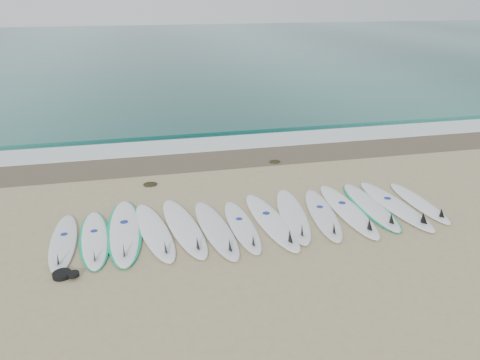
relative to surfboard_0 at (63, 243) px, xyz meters
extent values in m
plane|color=tan|center=(3.87, 0.10, -0.05)|extent=(120.00, 120.00, 0.00)
cube|color=#1C5951|center=(3.87, 32.60, -0.04)|extent=(120.00, 55.00, 0.03)
cube|color=brown|center=(3.87, 4.20, -0.05)|extent=(120.00, 1.80, 0.01)
cube|color=silver|center=(3.87, 5.60, -0.03)|extent=(120.00, 1.40, 0.04)
cube|color=#1C5951|center=(3.87, 7.10, 0.00)|extent=(120.00, 1.00, 0.10)
ellipsoid|color=silver|center=(0.00, 0.07, -0.01)|extent=(0.56, 2.40, 0.08)
cone|color=black|center=(0.02, -0.80, 0.13)|extent=(0.21, 0.26, 0.25)
cylinder|color=navy|center=(-0.01, 0.30, 0.03)|extent=(0.14, 0.14, 0.01)
ellipsoid|color=white|center=(0.58, 0.08, -0.01)|extent=(0.67, 2.46, 0.08)
ellipsoid|color=#00B672|center=(0.58, 0.08, -0.02)|extent=(0.76, 2.48, 0.06)
cone|color=black|center=(0.64, -0.81, 0.13)|extent=(0.22, 0.27, 0.26)
cylinder|color=navy|center=(0.56, 0.31, 0.03)|extent=(0.15, 0.15, 0.01)
ellipsoid|color=white|center=(1.16, 0.26, 0.00)|extent=(0.61, 2.90, 0.09)
ellipsoid|color=#00B672|center=(1.16, 0.26, -0.01)|extent=(0.71, 2.92, 0.07)
cone|color=black|center=(1.16, -0.80, 0.17)|extent=(0.25, 0.31, 0.31)
cylinder|color=navy|center=(1.16, 0.54, 0.05)|extent=(0.17, 0.17, 0.01)
ellipsoid|color=white|center=(1.75, 0.12, -0.01)|extent=(0.99, 2.73, 0.09)
cone|color=black|center=(1.91, -0.85, 0.15)|extent=(0.27, 0.32, 0.29)
ellipsoid|color=white|center=(2.35, 0.16, 0.00)|extent=(0.99, 2.86, 0.09)
cone|color=black|center=(2.50, -0.85, 0.16)|extent=(0.28, 0.33, 0.30)
ellipsoid|color=silver|center=(2.98, -0.06, -0.01)|extent=(0.83, 2.74, 0.09)
cone|color=black|center=(3.08, -1.05, 0.15)|extent=(0.26, 0.31, 0.29)
ellipsoid|color=white|center=(3.54, -0.06, -0.01)|extent=(0.55, 2.43, 0.08)
cone|color=black|center=(3.55, -0.94, 0.13)|extent=(0.21, 0.26, 0.26)
cylinder|color=navy|center=(3.53, 0.18, 0.03)|extent=(0.14, 0.14, 0.01)
ellipsoid|color=white|center=(4.18, 0.02, 0.00)|extent=(0.81, 2.83, 0.09)
cone|color=black|center=(4.27, -1.00, 0.16)|extent=(0.26, 0.32, 0.30)
cylinder|color=navy|center=(4.16, 0.28, 0.04)|extent=(0.17, 0.17, 0.01)
ellipsoid|color=white|center=(4.73, 0.19, -0.01)|extent=(0.96, 2.77, 0.09)
cone|color=black|center=(4.59, -0.79, 0.15)|extent=(0.27, 0.32, 0.29)
ellipsoid|color=silver|center=(5.39, 0.09, -0.01)|extent=(0.93, 2.65, 0.08)
cone|color=black|center=(5.24, -0.85, 0.14)|extent=(0.26, 0.31, 0.28)
cylinder|color=navy|center=(5.42, 0.34, 0.03)|extent=(0.17, 0.17, 0.01)
ellipsoid|color=white|center=(5.99, 0.14, 0.00)|extent=(0.60, 2.83, 0.09)
cone|color=black|center=(5.98, -0.90, 0.16)|extent=(0.24, 0.30, 0.30)
cylinder|color=navy|center=(5.99, 0.41, 0.04)|extent=(0.16, 0.16, 0.01)
ellipsoid|color=white|center=(6.59, 0.22, -0.01)|extent=(0.60, 2.61, 0.08)
ellipsoid|color=#00B672|center=(6.59, 0.22, -0.01)|extent=(0.69, 2.63, 0.06)
cone|color=black|center=(6.57, -0.73, 0.14)|extent=(0.23, 0.28, 0.28)
ellipsoid|color=white|center=(7.14, 0.14, 0.00)|extent=(0.76, 2.82, 0.09)
cone|color=black|center=(7.21, -0.88, 0.16)|extent=(0.25, 0.31, 0.30)
cylinder|color=navy|center=(7.13, 0.40, 0.04)|extent=(0.17, 0.17, 0.01)
ellipsoid|color=white|center=(7.77, 0.15, -0.01)|extent=(0.49, 2.32, 0.07)
cone|color=black|center=(7.77, -0.69, 0.12)|extent=(0.20, 0.25, 0.25)
ellipsoid|color=black|center=(1.79, 2.65, -0.02)|extent=(0.35, 0.28, 0.07)
ellipsoid|color=black|center=(5.35, 3.55, -0.02)|extent=(0.32, 0.25, 0.06)
cylinder|color=black|center=(0.11, -1.12, -0.01)|extent=(0.32, 0.32, 0.08)
cylinder|color=black|center=(0.31, -1.22, 0.03)|extent=(0.20, 0.20, 0.06)
camera|label=1|loc=(1.57, -8.46, 4.54)|focal=35.00mm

